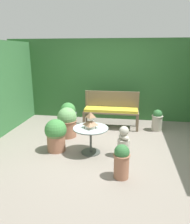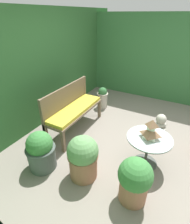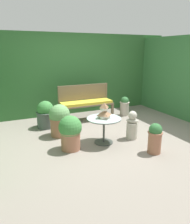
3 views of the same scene
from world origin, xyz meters
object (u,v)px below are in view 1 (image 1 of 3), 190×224
patio_table (91,133)px  potted_plant_table_far (157,120)px  potted_plant_path_edge (122,161)px  potted_plant_bench_right (67,122)px  pagoda_birdhouse (91,121)px  potted_plant_hedge_corner (56,134)px  garden_bench (111,111)px  potted_plant_patio_mid (68,115)px  garden_bust (124,143)px

patio_table → potted_plant_table_far: (1.48, 1.56, -0.14)m
potted_plant_table_far → potted_plant_path_edge: size_ratio=0.96×
potted_plant_table_far → potted_plant_path_edge: (-0.83, -2.38, 0.02)m
potted_plant_bench_right → pagoda_birdhouse: bearing=-47.7°
potted_plant_bench_right → potted_plant_path_edge: potted_plant_bench_right is taller
potted_plant_hedge_corner → potted_plant_bench_right: size_ratio=0.94×
patio_table → potted_plant_path_edge: size_ratio=1.21×
potted_plant_hedge_corner → patio_table: bearing=0.8°
garden_bench → potted_plant_path_edge: (0.38, -2.41, -0.15)m
patio_table → pagoda_birdhouse: size_ratio=2.18×
patio_table → pagoda_birdhouse: bearing=0.0°
potted_plant_table_far → potted_plant_patio_mid: size_ratio=0.83×
pagoda_birdhouse → potted_plant_path_edge: pagoda_birdhouse is taller
potted_plant_table_far → potted_plant_patio_mid: 2.37m
pagoda_birdhouse → patio_table: bearing=180.0°
potted_plant_table_far → potted_plant_bench_right: size_ratio=0.77×
potted_plant_bench_right → potted_plant_path_edge: 2.11m
patio_table → garden_bust: garden_bust is taller
potted_plant_patio_mid → pagoda_birdhouse: bearing=-59.0°
garden_bust → potted_plant_patio_mid: 2.17m
potted_plant_table_far → potted_plant_bench_right: bearing=-160.6°
garden_bench → potted_plant_patio_mid: bearing=-174.1°
potted_plant_path_edge → potted_plant_bench_right: bearing=130.5°
garden_bench → potted_plant_bench_right: potted_plant_bench_right is taller
pagoda_birdhouse → potted_plant_hedge_corner: (-0.73, -0.01, -0.32)m
patio_table → potted_plant_bench_right: potted_plant_bench_right is taller
patio_table → potted_plant_bench_right: bearing=132.3°
patio_table → potted_plant_table_far: bearing=46.4°
pagoda_birdhouse → potted_plant_path_edge: size_ratio=0.56×
garden_bust → potted_plant_table_far: (0.82, 1.61, -0.00)m
potted_plant_hedge_corner → potted_plant_bench_right: 0.79m
potted_plant_patio_mid → potted_plant_path_edge: bearing=-56.1°
potted_plant_table_far → potted_plant_patio_mid: bearing=-177.8°
potted_plant_bench_right → potted_plant_hedge_corner: bearing=-91.1°
potted_plant_patio_mid → potted_plant_bench_right: 0.70m
pagoda_birdhouse → potted_plant_table_far: (1.48, 1.56, -0.40)m
garden_bench → pagoda_birdhouse: 1.62m
garden_bench → potted_plant_patio_mid: 1.17m
pagoda_birdhouse → potted_plant_table_far: pagoda_birdhouse is taller
potted_plant_path_edge → potted_plant_hedge_corner: bearing=149.7°
patio_table → potted_plant_path_edge: potted_plant_path_edge is taller
potted_plant_bench_right → patio_table: bearing=-47.7°
pagoda_birdhouse → garden_bust: bearing=-4.6°
potted_plant_patio_mid → potted_plant_hedge_corner: bearing=-84.1°
pagoda_birdhouse → garden_bust: size_ratio=0.52×
patio_table → potted_plant_hedge_corner: 0.73m
patio_table → potted_plant_bench_right: size_ratio=0.97×
garden_bench → garden_bust: size_ratio=2.33×
garden_bench → potted_plant_table_far: size_ratio=2.62×
garden_bench → potted_plant_patio_mid: size_ratio=2.16×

